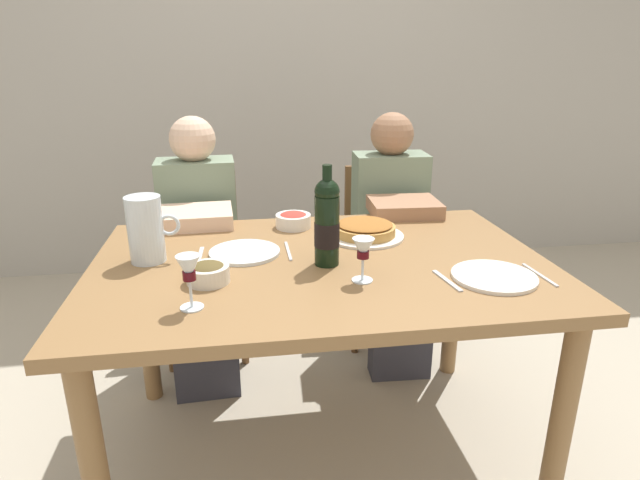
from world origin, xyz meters
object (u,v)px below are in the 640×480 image
at_px(dining_table, 321,286).
at_px(baked_tart, 365,230).
at_px(wine_bottle, 327,222).
at_px(olive_bowl, 208,272).
at_px(chair_right, 381,241).
at_px(wine_glass_left_diner, 363,251).
at_px(diner_right, 393,233).
at_px(wine_glass_right_diner, 189,271).
at_px(dinner_plate_left_setting, 494,277).
at_px(dinner_plate_right_setting, 245,252).
at_px(diner_left, 200,244).
at_px(salad_bowl, 293,220).
at_px(chair_left, 203,251).
at_px(water_pitcher, 146,233).

height_order(dining_table, baked_tart, baked_tart).
bearing_deg(wine_bottle, olive_bowl, -166.51).
height_order(dining_table, chair_right, chair_right).
distance_m(olive_bowl, wine_glass_left_diner, 0.47).
bearing_deg(diner_right, wine_glass_right_diner, 51.13).
bearing_deg(dinner_plate_left_setting, dinner_plate_right_setting, 156.49).
relative_size(wine_bottle, olive_bowl, 2.53).
relative_size(dining_table, dinner_plate_right_setting, 6.19).
height_order(chair_right, diner_right, diner_right).
xyz_separation_m(baked_tart, chair_right, (0.26, 0.67, -0.29)).
bearing_deg(diner_left, baked_tart, 144.10).
height_order(dining_table, dinner_plate_left_setting, dinner_plate_left_setting).
distance_m(salad_bowl, olive_bowl, 0.58).
distance_m(salad_bowl, wine_glass_right_diner, 0.75).
bearing_deg(dining_table, dinner_plate_right_setting, 158.19).
relative_size(olive_bowl, chair_right, 0.15).
relative_size(chair_left, diner_right, 0.75).
height_order(dining_table, olive_bowl, olive_bowl).
bearing_deg(olive_bowl, chair_left, 95.38).
relative_size(olive_bowl, chair_left, 0.15).
distance_m(wine_glass_right_diner, chair_right, 1.50).
height_order(wine_bottle, wine_glass_left_diner, wine_bottle).
relative_size(salad_bowl, diner_left, 0.12).
height_order(water_pitcher, baked_tart, water_pitcher).
relative_size(dining_table, water_pitcher, 6.83).
bearing_deg(wine_bottle, wine_glass_right_diner, -147.87).
distance_m(diner_left, chair_right, 0.94).
bearing_deg(salad_bowl, diner_left, 146.11).
bearing_deg(dining_table, wine_glass_left_diner, -61.61).
relative_size(water_pitcher, salad_bowl, 1.58).
xyz_separation_m(wine_glass_right_diner, diner_right, (0.84, 0.94, -0.25)).
bearing_deg(water_pitcher, diner_right, 29.35).
relative_size(dinner_plate_right_setting, diner_left, 0.21).
distance_m(dinner_plate_right_setting, chair_right, 1.09).
relative_size(chair_left, diner_left, 0.75).
distance_m(baked_tart, wine_glass_left_diner, 0.41).
xyz_separation_m(olive_bowl, chair_right, (0.81, 1.01, -0.30)).
height_order(wine_bottle, chair_right, wine_bottle).
xyz_separation_m(baked_tart, diner_left, (-0.64, 0.42, -0.17)).
distance_m(wine_glass_right_diner, chair_left, 1.22).
bearing_deg(dinner_plate_right_setting, baked_tart, 13.93).
distance_m(water_pitcher, wine_glass_right_diner, 0.41).
xyz_separation_m(salad_bowl, wine_glass_left_diner, (0.15, -0.55, 0.06)).
height_order(salad_bowl, dinner_plate_left_setting, salad_bowl).
xyz_separation_m(chair_left, diner_right, (0.90, -0.22, 0.12)).
xyz_separation_m(salad_bowl, chair_right, (0.51, 0.52, -0.30)).
relative_size(wine_glass_right_diner, chair_left, 0.17).
bearing_deg(wine_glass_left_diner, diner_left, 123.71).
bearing_deg(chair_right, wine_glass_right_diner, 57.06).
height_order(salad_bowl, chair_right, chair_right).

